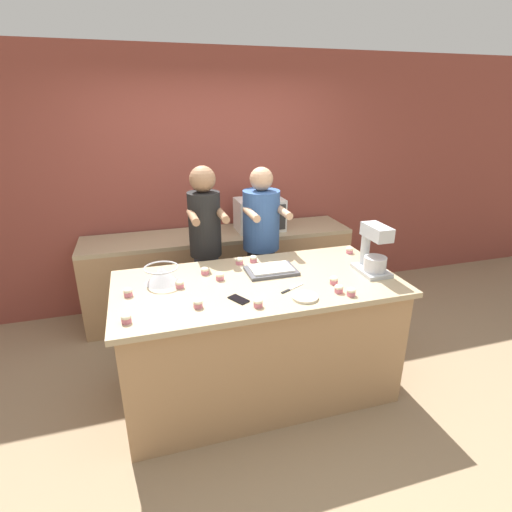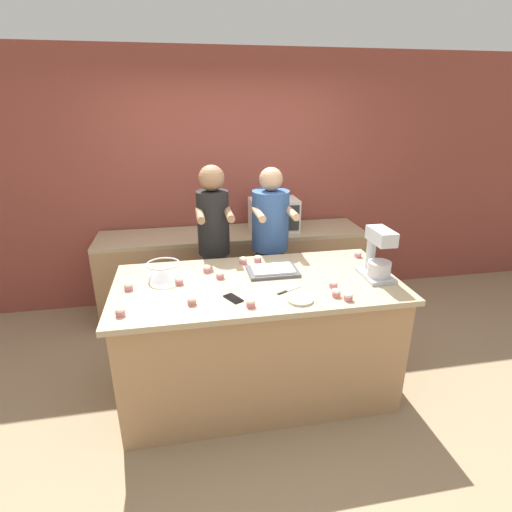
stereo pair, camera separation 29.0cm
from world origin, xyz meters
The scene contains 26 objects.
ground_plane centered at (0.00, 0.00, 0.00)m, with size 16.00×16.00×0.00m, color #937A5B.
back_wall centered at (0.00, 1.74, 1.35)m, with size 10.00×0.06×2.70m.
island_counter centered at (0.00, 0.00, 0.48)m, with size 2.08×1.02×0.95m.
back_counter centered at (0.00, 1.39, 0.45)m, with size 2.80×0.60×0.89m.
person_left centered at (-0.25, 0.79, 0.92)m, with size 0.30×0.48×1.69m.
person_right centered at (0.27, 0.79, 0.87)m, with size 0.35×0.51×1.65m.
stand_mixer centered at (0.89, -0.10, 1.12)m, with size 0.20×0.30×0.38m.
mixing_bowl centered at (-0.67, 0.18, 1.02)m, with size 0.25×0.25×0.12m.
baking_tray centered at (0.15, 0.13, 0.97)m, with size 0.38×0.26×0.04m.
microwave_oven centered at (0.44, 1.39, 1.06)m, with size 0.50×0.34×0.34m.
cell_phone centered at (-0.21, -0.25, 0.96)m, with size 0.13×0.16×0.01m.
small_plate centered at (0.22, -0.35, 0.96)m, with size 0.18×0.18×0.02m.
knife centered at (0.18, -0.20, 0.95)m, with size 0.20×0.11×0.01m.
cupcake_0 centered at (0.51, -0.20, 0.98)m, with size 0.06×0.06×0.06m.
cupcake_1 centered at (0.48, -0.34, 0.98)m, with size 0.06×0.06×0.06m.
cupcake_2 centered at (-0.56, 0.06, 0.98)m, with size 0.06×0.06×0.06m.
cupcake_3 centered at (0.93, 0.33, 0.98)m, with size 0.06×0.06×0.06m.
cupcake_4 centered at (-0.48, -0.27, 0.98)m, with size 0.06×0.06×0.06m.
cupcake_5 centered at (-0.26, 0.11, 0.98)m, with size 0.06×0.06×0.06m.
cupcake_6 centered at (0.07, 0.37, 0.98)m, with size 0.06×0.06×0.06m.
cupcake_7 centered at (-0.35, 0.24, 0.98)m, with size 0.06×0.06×0.06m.
cupcake_8 centered at (-0.92, -0.34, 0.98)m, with size 0.06×0.06×0.06m.
cupcake_9 centered at (0.54, -0.40, 0.98)m, with size 0.06×0.06×0.06m.
cupcake_10 centered at (-0.91, 0.03, 0.98)m, with size 0.06×0.06×0.06m.
cupcake_11 centered at (-0.11, -0.37, 0.98)m, with size 0.06×0.06×0.06m.
cupcake_12 centered at (-0.05, 0.36, 0.98)m, with size 0.06×0.06×0.06m.
Camera 1 is at (-0.78, -2.55, 2.18)m, focal length 28.00 mm.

